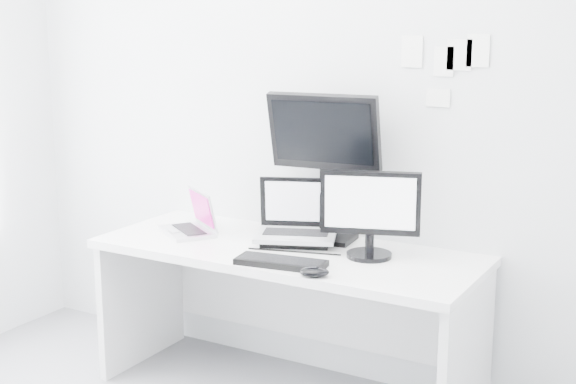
% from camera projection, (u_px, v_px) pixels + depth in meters
% --- Properties ---
extents(back_wall, '(3.60, 0.00, 3.60)m').
position_uv_depth(back_wall, '(322.00, 106.00, 3.89)').
color(back_wall, silver).
rests_on(back_wall, ground).
extents(desk, '(1.80, 0.70, 0.73)m').
position_uv_depth(desk, '(286.00, 323.00, 3.80)').
color(desk, white).
rests_on(desk, ground).
extents(macbook, '(0.37, 0.35, 0.22)m').
position_uv_depth(macbook, '(186.00, 211.00, 3.95)').
color(macbook, silver).
rests_on(macbook, desk).
extents(speaker, '(0.10, 0.10, 0.19)m').
position_uv_depth(speaker, '(295.00, 213.00, 3.99)').
color(speaker, black).
rests_on(speaker, desk).
extents(dell_laptop, '(0.45, 0.41, 0.31)m').
position_uv_depth(dell_laptop, '(296.00, 212.00, 3.76)').
color(dell_laptop, '#BABEC2').
rests_on(dell_laptop, desk).
extents(rear_monitor, '(0.55, 0.24, 0.72)m').
position_uv_depth(rear_monitor, '(326.00, 166.00, 3.78)').
color(rear_monitor, black).
rests_on(rear_monitor, desk).
extents(samsung_monitor, '(0.48, 0.33, 0.40)m').
position_uv_depth(samsung_monitor, '(370.00, 213.00, 3.54)').
color(samsung_monitor, black).
rests_on(samsung_monitor, desk).
extents(keyboard, '(0.41, 0.19, 0.03)m').
position_uv_depth(keyboard, '(281.00, 262.00, 3.46)').
color(keyboard, black).
rests_on(keyboard, desk).
extents(mouse, '(0.14, 0.12, 0.04)m').
position_uv_depth(mouse, '(314.00, 272.00, 3.31)').
color(mouse, black).
rests_on(mouse, desk).
extents(wall_note_0, '(0.10, 0.00, 0.14)m').
position_uv_depth(wall_note_0, '(412.00, 52.00, 3.61)').
color(wall_note_0, white).
rests_on(wall_note_0, back_wall).
extents(wall_note_1, '(0.09, 0.00, 0.13)m').
position_uv_depth(wall_note_1, '(444.00, 61.00, 3.54)').
color(wall_note_1, white).
rests_on(wall_note_1, back_wall).
extents(wall_note_2, '(0.10, 0.00, 0.14)m').
position_uv_depth(wall_note_2, '(478.00, 51.00, 3.46)').
color(wall_note_2, white).
rests_on(wall_note_2, back_wall).
extents(wall_note_3, '(0.11, 0.00, 0.08)m').
position_uv_depth(wall_note_3, '(438.00, 98.00, 3.59)').
color(wall_note_3, white).
rests_on(wall_note_3, back_wall).
extents(wall_note_4, '(0.11, 0.00, 0.13)m').
position_uv_depth(wall_note_4, '(459.00, 55.00, 3.50)').
color(wall_note_4, white).
rests_on(wall_note_4, back_wall).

